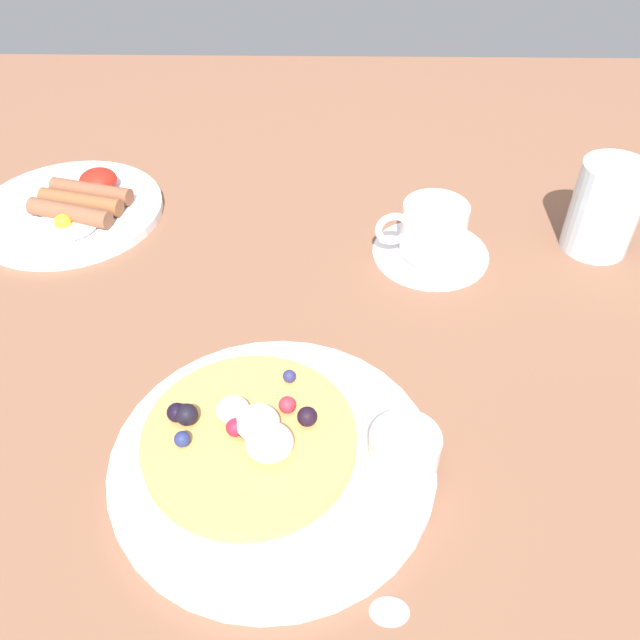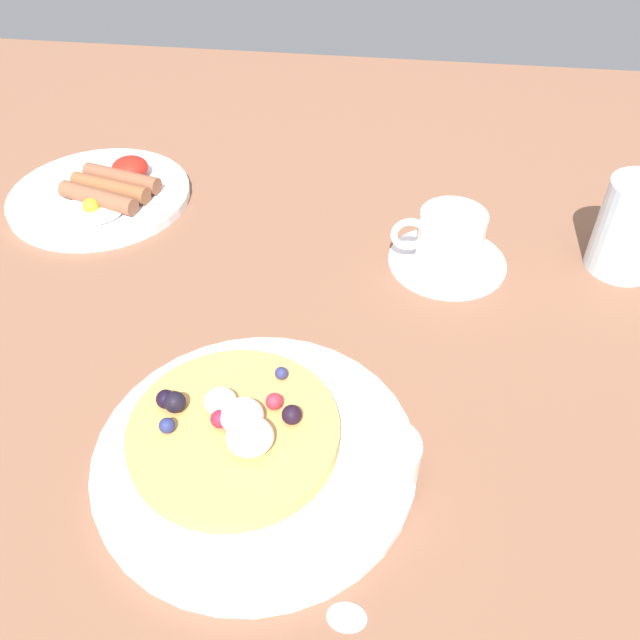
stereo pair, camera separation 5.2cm
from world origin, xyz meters
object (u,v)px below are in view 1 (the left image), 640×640
Objects in this scene: pancake_plate at (273,459)px; water_glass at (605,208)px; syrup_ramekin at (404,449)px; breakfast_plate at (70,211)px; coffee_cup at (432,228)px; coffee_saucer at (430,252)px.

pancake_plate is 2.55× the size of water_glass.
syrup_ramekin is 0.25× the size of breakfast_plate.
syrup_ramekin is at bearing -100.19° from coffee_cup.
pancake_plate is 45.59cm from breakfast_plate.
coffee_cup is at bearing 79.81° from syrup_ramekin.
pancake_plate is at bearing -138.76° from water_glass.
pancake_plate is 10.83cm from syrup_ramekin.
syrup_ramekin is at bearing -2.43° from pancake_plate.
water_glass reaches higher than pancake_plate.
syrup_ramekin is 0.55× the size of coffee_cup.
breakfast_plate is (-27.71, 36.21, 0.06)cm from pancake_plate.
pancake_plate is 33.01cm from coffee_cup.
water_glass is (62.84, -5.41, 4.68)cm from breakfast_plate.
pancake_plate is 1.18× the size of breakfast_plate.
breakfast_plate reaches higher than pancake_plate.
coffee_cup is (-0.18, -0.02, 3.40)cm from coffee_saucer.
coffee_saucer is (43.73, -7.41, -0.20)cm from breakfast_plate.
water_glass is at bearing 5.99° from coffee_cup.
breakfast_plate is 44.30cm from coffee_cup.
coffee_cup is at bearing 61.16° from pancake_plate.
coffee_cup reaches higher than syrup_ramekin.
water_glass reaches higher than coffee_saucer.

